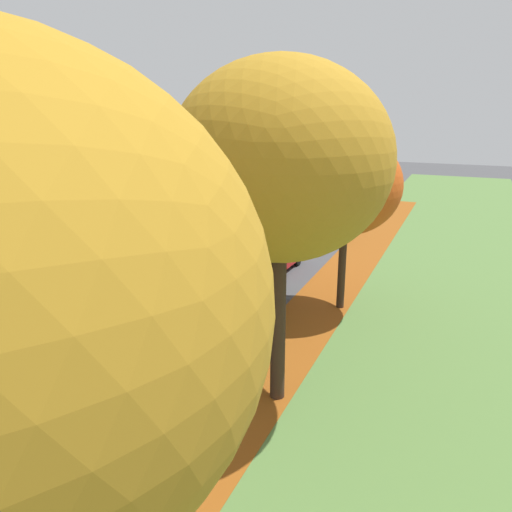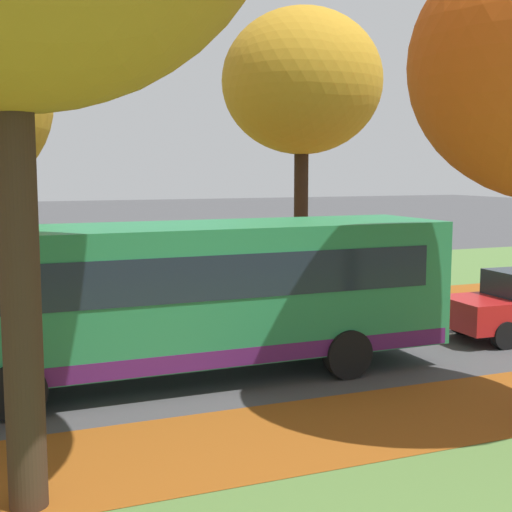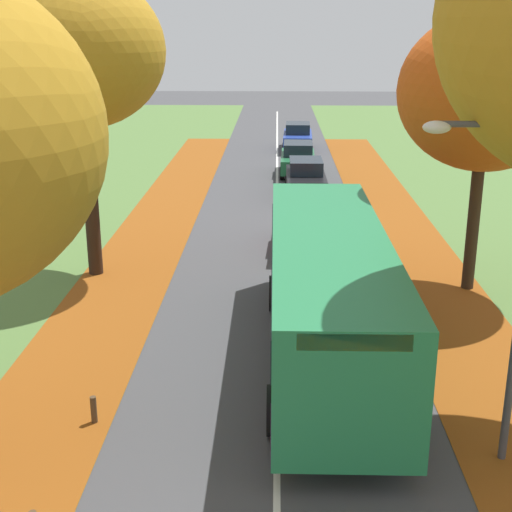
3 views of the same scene
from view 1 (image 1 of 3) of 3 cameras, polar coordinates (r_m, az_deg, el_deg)
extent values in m
cube|color=#517538|center=(33.27, -13.98, 0.81)|extent=(12.00, 90.00, 0.01)
cube|color=#8C4714|center=(26.06, -13.72, -3.64)|extent=(2.80, 60.00, 0.00)
cube|color=#517538|center=(26.92, 19.30, -3.47)|extent=(12.00, 90.00, 0.01)
cube|color=#8C4714|center=(22.09, 6.00, -7.03)|extent=(2.80, 60.00, 0.00)
cube|color=silver|center=(28.83, 0.84, -1.16)|extent=(0.12, 80.00, 0.01)
cylinder|color=black|center=(28.04, -12.43, 3.05)|extent=(0.44, 0.44, 4.83)
ellipsoid|color=#B27F1E|center=(27.37, -13.00, 11.67)|extent=(4.83, 4.83, 4.34)
cylinder|color=#382619|center=(15.36, 2.54, -7.65)|extent=(0.46, 0.46, 5.11)
ellipsoid|color=#B27F1E|center=(14.05, 2.81, 10.83)|extent=(6.24, 6.24, 5.62)
cylinder|color=#382619|center=(22.76, 9.79, -1.29)|extent=(0.35, 0.35, 3.85)
ellipsoid|color=#C64C14|center=(21.91, 10.27, 7.95)|extent=(4.75, 4.75, 4.27)
cylinder|color=#4C3823|center=(21.19, -21.02, -8.41)|extent=(0.12, 0.12, 0.56)
cylinder|color=#47474C|center=(15.21, -3.69, -6.09)|extent=(0.14, 0.14, 6.00)
cylinder|color=#47474C|center=(14.70, -6.70, 4.88)|extent=(1.60, 0.10, 0.10)
ellipsoid|color=silver|center=(15.12, -9.34, 4.91)|extent=(0.44, 0.28, 0.20)
cube|color=#237A47|center=(20.16, -5.89, -4.13)|extent=(2.53, 10.41, 2.50)
cube|color=#19232D|center=(16.10, -14.83, -8.90)|extent=(2.30, 0.11, 1.30)
cube|color=#19232D|center=(20.02, -5.93, -3.06)|extent=(2.57, 9.16, 0.80)
cube|color=#4C1951|center=(20.57, -5.80, -6.91)|extent=(2.55, 10.20, 0.32)
cube|color=yellow|center=(15.79, -15.07, -6.57)|extent=(1.75, 0.09, 0.28)
cylinder|color=black|center=(17.61, -7.43, -11.94)|extent=(0.30, 0.96, 0.96)
cylinder|color=black|center=(18.81, -13.81, -10.34)|extent=(0.30, 0.96, 0.96)
cylinder|color=black|center=(22.53, 0.37, -5.14)|extent=(0.30, 0.96, 0.96)
cylinder|color=black|center=(23.48, -5.00, -4.27)|extent=(0.30, 0.96, 0.96)
cube|color=#B21919|center=(27.96, 2.34, -0.32)|extent=(1.87, 4.27, 0.70)
cube|color=#19232D|center=(27.91, 2.48, 1.04)|extent=(1.53, 2.07, 0.60)
cylinder|color=black|center=(26.64, 2.77, -2.00)|extent=(0.25, 0.65, 0.64)
cylinder|color=black|center=(27.25, -0.26, -1.54)|extent=(0.25, 0.65, 0.64)
cylinder|color=black|center=(28.94, 4.77, -0.49)|extent=(0.25, 0.65, 0.64)
cylinder|color=black|center=(29.50, 1.94, -0.10)|extent=(0.25, 0.65, 0.64)
cube|color=black|center=(35.04, 7.42, 3.10)|extent=(1.71, 4.20, 0.70)
cube|color=#19232D|center=(35.03, 7.53, 4.19)|extent=(1.45, 2.02, 0.60)
cylinder|color=black|center=(33.71, 8.07, 1.91)|extent=(0.22, 0.64, 0.64)
cylinder|color=black|center=(34.13, 5.54, 2.19)|extent=(0.22, 0.64, 0.64)
cylinder|color=black|center=(36.16, 9.16, 2.89)|extent=(0.22, 0.64, 0.64)
cylinder|color=black|center=(36.55, 6.78, 3.13)|extent=(0.22, 0.64, 0.64)
cube|color=#1E6038|center=(39.58, 9.02, 4.62)|extent=(1.80, 4.24, 0.70)
cube|color=#19232D|center=(39.59, 9.12, 5.58)|extent=(1.49, 2.05, 0.60)
cylinder|color=black|center=(38.23, 9.59, 3.63)|extent=(0.23, 0.64, 0.64)
cylinder|color=black|center=(38.64, 7.35, 3.87)|extent=(0.23, 0.64, 0.64)
cylinder|color=black|center=(40.69, 10.56, 4.38)|extent=(0.23, 0.64, 0.64)
cylinder|color=black|center=(41.08, 8.44, 4.60)|extent=(0.23, 0.64, 0.64)
cube|color=#233D9E|center=(46.76, 11.58, 6.36)|extent=(1.82, 4.25, 0.70)
cube|color=#19232D|center=(46.80, 11.67, 7.17)|extent=(1.50, 2.06, 0.60)
cylinder|color=black|center=(45.41, 12.12, 5.57)|extent=(0.24, 0.65, 0.64)
cylinder|color=black|center=(45.77, 10.21, 5.77)|extent=(0.24, 0.65, 0.64)
cylinder|color=black|center=(47.91, 12.84, 6.10)|extent=(0.24, 0.65, 0.64)
cylinder|color=black|center=(48.25, 11.02, 6.29)|extent=(0.24, 0.65, 0.64)
camera|label=2|loc=(13.96, 36.89, -7.26)|focal=50.00mm
camera|label=3|loc=(10.66, -58.15, 0.33)|focal=50.00mm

